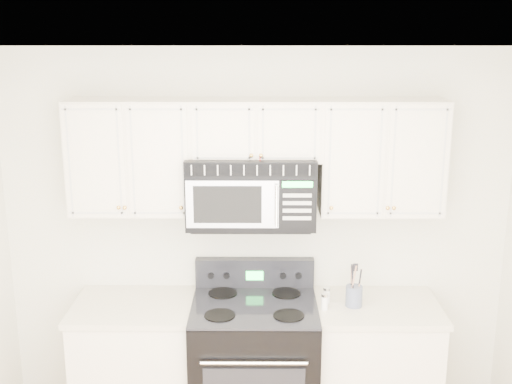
{
  "coord_description": "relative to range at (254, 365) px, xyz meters",
  "views": [
    {
      "loc": [
        0.02,
        -2.54,
        2.72
      ],
      "look_at": [
        0.0,
        1.3,
        1.73
      ],
      "focal_mm": 45.0,
      "sensor_mm": 36.0,
      "label": 1
    }
  ],
  "objects": [
    {
      "name": "room",
      "position": [
        0.01,
        -1.4,
        0.82
      ],
      "size": [
        3.51,
        3.51,
        2.61
      ],
      "color": "#A0844E",
      "rests_on": "ground"
    },
    {
      "name": "base_cabinet_left",
      "position": [
        -0.79,
        0.04,
        -0.06
      ],
      "size": [
        0.86,
        0.65,
        0.92
      ],
      "color": "beige",
      "rests_on": "ground"
    },
    {
      "name": "base_cabinet_right",
      "position": [
        0.81,
        0.04,
        -0.06
      ],
      "size": [
        0.86,
        0.65,
        0.92
      ],
      "color": "beige",
      "rests_on": "ground"
    },
    {
      "name": "range",
      "position": [
        0.0,
        0.0,
        0.0
      ],
      "size": [
        0.83,
        0.76,
        1.14
      ],
      "color": "black",
      "rests_on": "ground"
    },
    {
      "name": "upper_cabinets",
      "position": [
        0.01,
        0.19,
        1.45
      ],
      "size": [
        2.44,
        0.37,
        0.75
      ],
      "color": "beige",
      "rests_on": "ground"
    },
    {
      "name": "microwave",
      "position": [
        -0.02,
        0.14,
        1.2
      ],
      "size": [
        0.83,
        0.47,
        0.46
      ],
      "color": "black",
      "rests_on": "ground"
    },
    {
      "name": "utensil_crock",
      "position": [
        0.66,
        0.01,
        0.51
      ],
      "size": [
        0.11,
        0.11,
        0.3
      ],
      "color": "#515A6F",
      "rests_on": "base_cabinet_right"
    },
    {
      "name": "shaker_salt",
      "position": [
        0.46,
        -0.05,
        0.49
      ],
      "size": [
        0.05,
        0.05,
        0.11
      ],
      "color": "white",
      "rests_on": "base_cabinet_right"
    },
    {
      "name": "shaker_pepper",
      "position": [
        0.48,
        0.05,
        0.49
      ],
      "size": [
        0.05,
        0.05,
        0.11
      ],
      "color": "white",
      "rests_on": "base_cabinet_right"
    }
  ]
}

